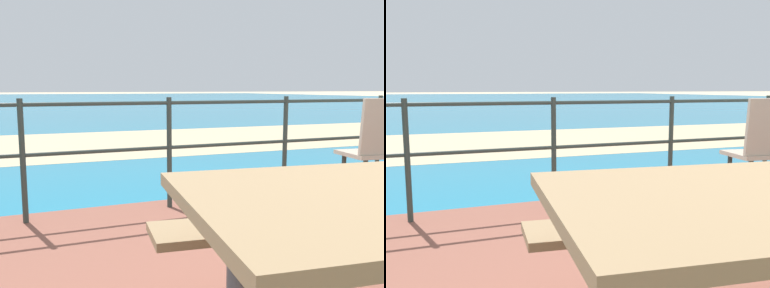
# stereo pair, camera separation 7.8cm
# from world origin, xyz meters

# --- Properties ---
(sea_water) EXTENTS (90.00, 90.00, 0.01)m
(sea_water) POSITION_xyz_m (0.00, 40.00, 0.01)
(sea_water) COLOR teal
(sea_water) RESTS_ON ground
(beach_strip) EXTENTS (54.06, 5.12, 0.01)m
(beach_strip) POSITION_xyz_m (0.00, 7.32, 0.01)
(beach_strip) COLOR tan
(beach_strip) RESTS_ON ground
(railing_fence) EXTENTS (5.94, 0.04, 0.96)m
(railing_fence) POSITION_xyz_m (0.00, 2.36, 0.67)
(railing_fence) COLOR #2D3833
(railing_fence) RESTS_ON patio_paving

